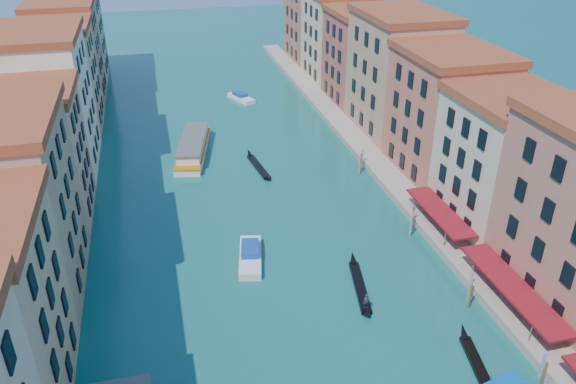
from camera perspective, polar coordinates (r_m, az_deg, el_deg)
name	(u,v)px	position (r m, az deg, el deg)	size (l,w,h in m)	color
left_bank_palazzos	(41,122)	(85.30, -23.84, 6.55)	(12.80, 128.40, 21.00)	beige
right_bank_palazzos	(413,90)	(93.39, 12.56, 10.09)	(12.80, 128.40, 21.00)	#9B4137
quay	(362,148)	(93.50, 7.54, 4.47)	(4.00, 140.00, 1.00)	gray
restaurant_awnings	(517,291)	(60.62, 22.21, -9.29)	(3.20, 44.55, 3.12)	maroon
mooring_poles_right	(457,275)	(63.79, 16.75, -8.08)	(1.44, 54.24, 3.20)	brown
vaporetto_far	(193,146)	(92.88, -9.63, 4.61)	(7.58, 18.14, 2.63)	white
gondola_fore	(360,286)	(61.65, 7.30, -9.42)	(3.02, 11.39, 2.28)	black
gondola_right	(481,372)	(54.70, 19.06, -16.86)	(3.02, 11.12, 2.23)	black
gondola_far	(258,166)	(87.03, -3.06, 2.69)	(2.23, 11.28, 1.60)	black
motorboat_mid	(250,255)	(65.49, -3.85, -6.42)	(3.98, 8.25, 1.64)	white
motorboat_far	(241,97)	(116.82, -4.80, 9.57)	(4.94, 7.48, 1.49)	white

